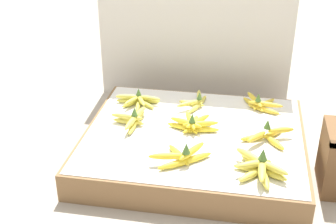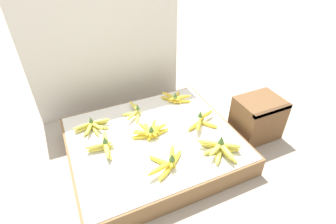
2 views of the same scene
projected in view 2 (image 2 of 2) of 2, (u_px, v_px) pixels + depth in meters
ground_plane at (154, 152)px, 1.66m from camera, size 10.00×10.00×0.00m
display_platform at (154, 145)px, 1.62m from camera, size 0.99×0.86×0.13m
back_vendor_table at (99, 43)px, 2.01m from camera, size 1.07×0.52×0.85m
wooden_crate at (257, 118)px, 1.72m from camera, size 0.29×0.23×0.28m
banana_bunch_front_midleft at (168, 163)px, 1.38m from camera, size 0.25×0.20×0.10m
banana_bunch_front_midright at (220, 149)px, 1.46m from camera, size 0.22×0.23×0.11m
banana_bunch_middle_left at (104, 145)px, 1.48m from camera, size 0.16×0.24×0.09m
banana_bunch_middle_midleft at (150, 132)px, 1.58m from camera, size 0.25×0.18×0.10m
banana_bunch_middle_midright at (202, 121)px, 1.66m from camera, size 0.24×0.19×0.10m
banana_bunch_back_left at (93, 127)px, 1.62m from camera, size 0.23×0.13×0.08m
banana_bunch_back_midleft at (135, 112)px, 1.75m from camera, size 0.14×0.23×0.08m
banana_bunch_back_midright at (176, 98)px, 1.88m from camera, size 0.21×0.18×0.09m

